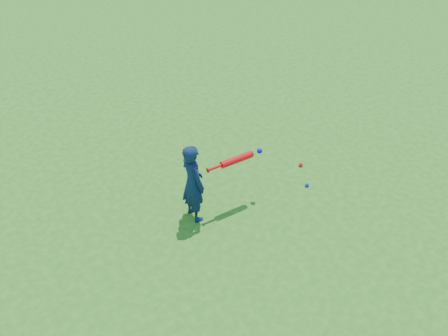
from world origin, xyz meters
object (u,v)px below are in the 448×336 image
at_px(child, 193,183).
at_px(ground_ball_blue, 307,185).
at_px(bat_swing, 239,159).
at_px(ground_ball_red, 301,165).

height_order(child, ground_ball_blue, child).
height_order(ground_ball_blue, bat_swing, bat_swing).
bearing_deg(ground_ball_red, ground_ball_blue, -118.80).
xyz_separation_m(child, ground_ball_blue, (1.80, -0.34, -0.57)).
distance_m(child, ground_ball_blue, 1.92).
distance_m(ground_ball_blue, bat_swing, 1.35).
distance_m(ground_ball_red, ground_ball_blue, 0.52).
bearing_deg(ground_ball_blue, ground_ball_red, 61.20).
relative_size(ground_ball_blue, bat_swing, 0.07).
bearing_deg(ground_ball_red, child, -176.69).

